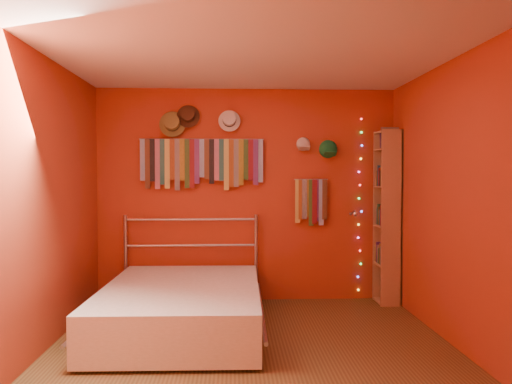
{
  "coord_description": "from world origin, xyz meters",
  "views": [
    {
      "loc": [
        -0.16,
        -4.14,
        1.49
      ],
      "look_at": [
        0.07,
        0.9,
        1.32
      ],
      "focal_mm": 35.0,
      "sensor_mm": 36.0,
      "label": 1
    }
  ],
  "objects": [
    {
      "name": "ceiling",
      "position": [
        0.0,
        0.0,
        2.5
      ],
      "size": [
        3.5,
        3.5,
        0.02
      ],
      "primitive_type": "cube",
      "color": "white",
      "rests_on": "back_wall"
    },
    {
      "name": "reading_lamp",
      "position": [
        1.24,
        1.54,
        1.04
      ],
      "size": [
        0.06,
        0.27,
        0.08
      ],
      "color": "#B0B0B5",
      "rests_on": "back_wall"
    },
    {
      "name": "fairy_lights",
      "position": [
        1.34,
        1.71,
        1.13
      ],
      "size": [
        0.06,
        0.02,
        2.06
      ],
      "color": "#FF3333",
      "rests_on": "back_wall"
    },
    {
      "name": "tie_rack",
      "position": [
        -0.53,
        1.68,
        1.65
      ],
      "size": [
        1.45,
        0.03,
        0.6
      ],
      "color": "#B0B0B5",
      "rests_on": "back_wall"
    },
    {
      "name": "fedora_white",
      "position": [
        -0.21,
        1.66,
        2.12
      ],
      "size": [
        0.26,
        0.14,
        0.25
      ],
      "rotation": [
        1.36,
        0.0,
        0.0
      ],
      "color": "silver",
      "rests_on": "back_wall"
    },
    {
      "name": "bed",
      "position": [
        -0.65,
        0.58,
        0.24
      ],
      "size": [
        1.59,
        2.14,
        1.03
      ],
      "rotation": [
        0.0,
        0.0,
        -0.02
      ],
      "color": "#B0B0B5",
      "rests_on": "ground"
    },
    {
      "name": "right_wall",
      "position": [
        1.75,
        0.0,
        1.25
      ],
      "size": [
        0.02,
        3.5,
        2.5
      ],
      "primitive_type": "cube",
      "color": "#AD241C",
      "rests_on": "ground"
    },
    {
      "name": "bookshelf",
      "position": [
        1.66,
        1.53,
        1.02
      ],
      "size": [
        0.25,
        0.34,
        2.0
      ],
      "color": "#AD724E",
      "rests_on": "ground"
    },
    {
      "name": "cap_white",
      "position": [
        0.66,
        1.7,
        1.85
      ],
      "size": [
        0.17,
        0.21,
        0.17
      ],
      "color": "silver",
      "rests_on": "back_wall"
    },
    {
      "name": "back_wall",
      "position": [
        0.0,
        1.75,
        1.25
      ],
      "size": [
        3.5,
        0.02,
        2.5
      ],
      "primitive_type": "cube",
      "color": "#AD241C",
      "rests_on": "ground"
    },
    {
      "name": "fedora_brown",
      "position": [
        -0.68,
        1.66,
        2.18
      ],
      "size": [
        0.27,
        0.15,
        0.26
      ],
      "rotation": [
        1.36,
        0.0,
        0.0
      ],
      "color": "#3F2516",
      "rests_on": "back_wall"
    },
    {
      "name": "ground",
      "position": [
        0.0,
        0.0,
        0.0
      ],
      "size": [
        3.5,
        3.5,
        0.0
      ],
      "primitive_type": "plane",
      "color": "#53391C",
      "rests_on": "ground"
    },
    {
      "name": "fedora_olive",
      "position": [
        -0.86,
        1.65,
        2.08
      ],
      "size": [
        0.31,
        0.17,
        0.3
      ],
      "rotation": [
        1.36,
        0.0,
        0.0
      ],
      "color": "olive",
      "rests_on": "back_wall"
    },
    {
      "name": "small_tie_rack",
      "position": [
        0.76,
        1.68,
        1.19
      ],
      "size": [
        0.4,
        0.03,
        0.55
      ],
      "color": "#B0B0B5",
      "rests_on": "back_wall"
    },
    {
      "name": "cap_green",
      "position": [
        0.96,
        1.7,
        1.79
      ],
      "size": [
        0.2,
        0.25,
        0.2
      ],
      "color": "#1A7836",
      "rests_on": "back_wall"
    },
    {
      "name": "left_wall",
      "position": [
        -1.75,
        0.0,
        1.25
      ],
      "size": [
        0.02,
        3.5,
        2.5
      ],
      "primitive_type": "cube",
      "color": "#AD241C",
      "rests_on": "ground"
    }
  ]
}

